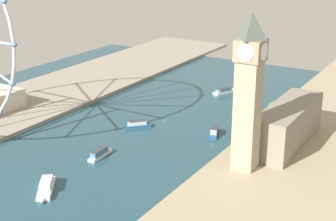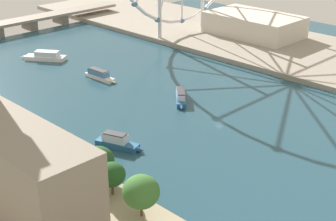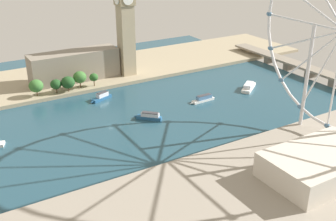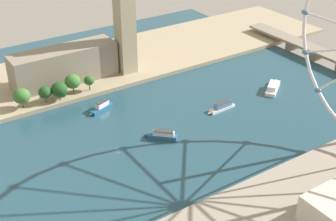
{
  "view_description": "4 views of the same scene",
  "coord_description": "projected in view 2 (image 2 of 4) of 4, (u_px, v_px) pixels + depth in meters",
  "views": [
    {
      "loc": [
        -188.44,
        309.07,
        131.27
      ],
      "look_at": [
        -20.77,
        29.46,
        17.99
      ],
      "focal_mm": 54.39,
      "sensor_mm": 36.0,
      "label": 1
    },
    {
      "loc": [
        -162.08,
        -129.37,
        95.48
      ],
      "look_at": [
        -19.37,
        13.15,
        7.36
      ],
      "focal_mm": 54.32,
      "sensor_mm": 36.0,
      "label": 2
    },
    {
      "loc": [
        243.31,
        -97.85,
        126.13
      ],
      "look_at": [
        24.27,
        32.84,
        13.39
      ],
      "focal_mm": 43.6,
      "sensor_mm": 36.0,
      "label": 3
    },
    {
      "loc": [
        212.73,
        -105.26,
        159.4
      ],
      "look_at": [
        6.69,
        31.42,
        19.71
      ],
      "focal_mm": 50.87,
      "sensor_mm": 36.0,
      "label": 4
    }
  ],
  "objects": [
    {
      "name": "tour_boat_4",
      "position": [
        181.0,
        97.0,
        247.45
      ],
      "size": [
        17.43,
        17.77,
        5.58
      ],
      "rotation": [
        0.0,
        0.0,
        3.94
      ],
      "color": "#235684",
      "rests_on": "ground_plane"
    },
    {
      "name": "riverside_hall",
      "position": [
        254.0,
        25.0,
        348.51
      ],
      "size": [
        38.28,
        62.67,
        14.19
      ],
      "primitive_type": "cube",
      "color": "beige",
      "rests_on": "riverbank_right"
    },
    {
      "name": "ground_plane",
      "position": [
        219.0,
        122.0,
        227.09
      ],
      "size": [
        395.37,
        395.37,
        0.0
      ],
      "primitive_type": "plane",
      "color": "#234756"
    },
    {
      "name": "parliament_block",
      "position": [
        5.0,
        159.0,
        162.88
      ],
      "size": [
        22.0,
        78.4,
        26.08
      ],
      "primitive_type": "cube",
      "color": "gray",
      "rests_on": "riverbank_left"
    },
    {
      "name": "tour_boat_1",
      "position": [
        118.0,
        142.0,
        203.34
      ],
      "size": [
        10.89,
        21.16,
        6.25
      ],
      "rotation": [
        0.0,
        0.0,
        5.07
      ],
      "color": "#235684",
      "rests_on": "ground_plane"
    },
    {
      "name": "tour_boat_0",
      "position": [
        45.0,
        56.0,
        308.28
      ],
      "size": [
        20.71,
        26.07,
        5.59
      ],
      "rotation": [
        0.0,
        0.0,
        2.2
      ],
      "color": "white",
      "rests_on": "ground_plane"
    },
    {
      "name": "tree_row_embankment",
      "position": [
        99.0,
        166.0,
        167.91
      ],
      "size": [
        15.13,
        58.29,
        14.43
      ],
      "color": "#513823",
      "rests_on": "riverbank_left"
    },
    {
      "name": "tour_boat_3",
      "position": [
        100.0,
        75.0,
        277.42
      ],
      "size": [
        5.79,
        23.42,
        5.21
      ],
      "rotation": [
        0.0,
        0.0,
        4.76
      ],
      "color": "white",
      "rests_on": "ground_plane"
    }
  ]
}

